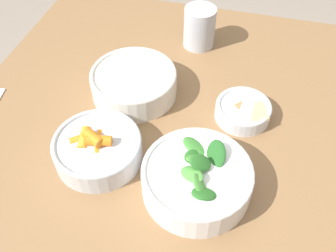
% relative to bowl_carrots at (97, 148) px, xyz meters
% --- Properties ---
extents(dining_table, '(1.09, 0.86, 0.75)m').
position_rel_bowl_carrots_xyz_m(dining_table, '(0.05, -0.09, -0.15)').
color(dining_table, olive).
rests_on(dining_table, ground_plane).
extents(bowl_carrots, '(0.17, 0.17, 0.07)m').
position_rel_bowl_carrots_xyz_m(bowl_carrots, '(0.00, 0.00, 0.00)').
color(bowl_carrots, silver).
rests_on(bowl_carrots, dining_table).
extents(bowl_greens, '(0.20, 0.20, 0.10)m').
position_rel_bowl_carrots_xyz_m(bowl_greens, '(-0.02, -0.20, 0.01)').
color(bowl_greens, white).
rests_on(bowl_greens, dining_table).
extents(bowl_beans_hotdog, '(0.19, 0.19, 0.06)m').
position_rel_bowl_carrots_xyz_m(bowl_beans_hotdog, '(0.19, -0.01, 0.00)').
color(bowl_beans_hotdog, silver).
rests_on(bowl_beans_hotdog, dining_table).
extents(bowl_cookies, '(0.12, 0.12, 0.04)m').
position_rel_bowl_carrots_xyz_m(bowl_cookies, '(0.18, -0.26, -0.01)').
color(bowl_cookies, silver).
rests_on(bowl_cookies, dining_table).
extents(cup, '(0.08, 0.08, 0.10)m').
position_rel_bowl_carrots_xyz_m(cup, '(0.41, -0.11, 0.02)').
color(cup, '#B2B7C1').
rests_on(cup, dining_table).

